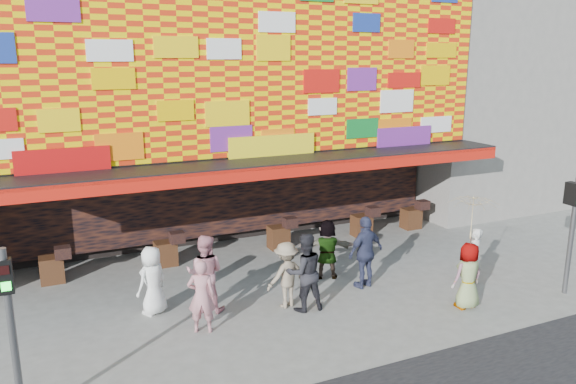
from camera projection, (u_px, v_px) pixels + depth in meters
name	position (u px, v px, depth m)	size (l,w,h in m)	color
ground	(319.00, 314.00, 12.96)	(90.00, 90.00, 0.00)	slate
shop_building	(208.00, 73.00, 18.94)	(15.20, 9.40, 10.00)	gray
neighbor_right	(504.00, 51.00, 23.87)	(11.00, 8.00, 12.00)	gray
signal_left	(11.00, 318.00, 8.68)	(0.22, 0.20, 3.00)	#59595B
signal_right	(573.00, 222.00, 13.70)	(0.22, 0.20, 3.00)	#59595B
ped_a	(152.00, 281.00, 12.83)	(0.79, 0.51, 1.62)	white
ped_b	(201.00, 296.00, 11.97)	(0.60, 0.39, 1.64)	#BA7881
ped_c	(305.00, 272.00, 12.99)	(0.91, 0.71, 1.87)	black
ped_d	(286.00, 275.00, 13.20)	(1.03, 0.59, 1.59)	gray
ped_e	(366.00, 252.00, 14.29)	(1.11, 0.46, 1.89)	#2E3250
ped_f	(327.00, 249.00, 14.92)	(1.50, 0.48, 1.62)	gray
ped_g	(468.00, 276.00, 13.13)	(0.78, 0.51, 1.60)	gray
ped_h	(474.00, 256.00, 14.53)	(0.55, 0.36, 1.51)	silver
ped_i	(205.00, 273.00, 12.97)	(0.89, 0.70, 1.84)	#CB8392
parasol	(473.00, 217.00, 12.80)	(1.37, 1.39, 1.99)	beige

